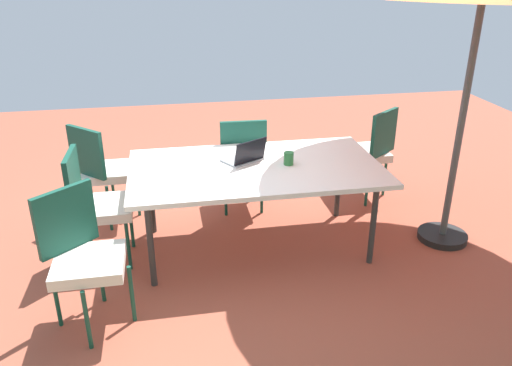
% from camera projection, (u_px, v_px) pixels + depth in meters
% --- Properties ---
extents(ground_plane, '(10.00, 10.00, 0.02)m').
position_uv_depth(ground_plane, '(256.00, 247.00, 4.57)').
color(ground_plane, '#9E4C38').
extents(dining_table, '(2.09, 1.17, 0.77)m').
position_uv_depth(dining_table, '(256.00, 171.00, 4.27)').
color(dining_table, white).
rests_on(dining_table, ground_plane).
extents(chair_northeast, '(0.58, 0.59, 0.98)m').
position_uv_depth(chair_northeast, '(83.00, 253.00, 3.42)').
color(chair_northeast, silver).
rests_on(chair_northeast, ground_plane).
extents(chair_south, '(0.46, 0.47, 0.98)m').
position_uv_depth(chair_south, '(242.00, 158.00, 5.02)').
color(chair_south, silver).
rests_on(chair_south, ground_plane).
extents(chair_southeast, '(0.59, 0.59, 0.98)m').
position_uv_depth(chair_southeast, '(102.00, 168.00, 4.79)').
color(chair_southeast, silver).
rests_on(chair_southeast, ground_plane).
extents(chair_east, '(0.47, 0.46, 0.98)m').
position_uv_depth(chair_east, '(95.00, 201.00, 4.13)').
color(chair_east, silver).
rests_on(chair_east, ground_plane).
extents(chair_southwest, '(0.58, 0.58, 0.98)m').
position_uv_depth(chair_southwest, '(369.00, 149.00, 5.27)').
color(chair_southwest, silver).
rests_on(chair_southwest, ground_plane).
extents(laptop, '(0.40, 0.37, 0.21)m').
position_uv_depth(laptop, '(245.00, 157.00, 4.32)').
color(laptop, gray).
rests_on(laptop, dining_table).
extents(cup, '(0.08, 0.08, 0.11)m').
position_uv_depth(cup, '(289.00, 158.00, 4.26)').
color(cup, '#286B33').
rests_on(cup, dining_table).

